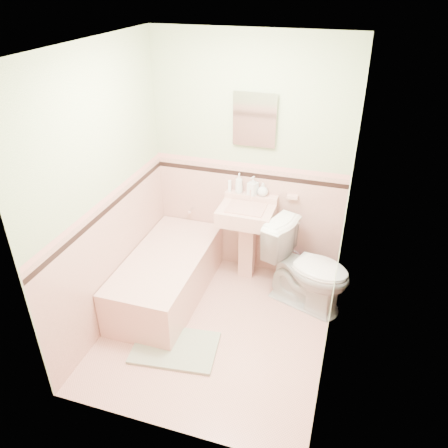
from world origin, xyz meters
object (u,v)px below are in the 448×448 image
(bathtub, at_px, (167,277))
(soap_bottle_mid, at_px, (253,186))
(medicine_cabinet, at_px, (255,119))
(sink, at_px, (246,243))
(soap_bottle_left, at_px, (239,183))
(toilet, at_px, (308,268))
(soap_bottle_right, at_px, (263,189))
(bucket, at_px, (290,268))
(shoe, at_px, (160,337))

(bathtub, distance_m, soap_bottle_mid, 1.27)
(bathtub, relative_size, medicine_cabinet, 3.33)
(sink, relative_size, soap_bottle_left, 4.12)
(toilet, bearing_deg, soap_bottle_right, 73.37)
(bucket, bearing_deg, soap_bottle_right, 172.23)
(medicine_cabinet, height_order, bucket, medicine_cabinet)
(sink, xyz_separation_m, soap_bottle_left, (-0.14, 0.18, 0.60))
(bathtub, relative_size, soap_bottle_mid, 7.60)
(bathtub, bearing_deg, toilet, 12.28)
(sink, xyz_separation_m, soap_bottle_mid, (0.01, 0.18, 0.59))
(soap_bottle_right, relative_size, shoe, 0.84)
(soap_bottle_left, distance_m, soap_bottle_mid, 0.15)
(bathtub, relative_size, sink, 1.73)
(sink, height_order, soap_bottle_left, soap_bottle_left)
(bathtub, xyz_separation_m, soap_bottle_left, (0.54, 0.71, 0.81))
(sink, bearing_deg, medicine_cabinet, 90.00)
(toilet, height_order, shoe, toilet)
(bathtub, relative_size, soap_bottle_right, 10.69)
(soap_bottle_left, xyz_separation_m, shoe, (-0.34, -1.36, -0.97))
(shoe, bearing_deg, soap_bottle_left, 53.43)
(soap_bottle_mid, distance_m, toilet, 0.99)
(medicine_cabinet, relative_size, bucket, 1.88)
(soap_bottle_mid, relative_size, shoe, 1.18)
(medicine_cabinet, height_order, shoe, medicine_cabinet)
(sink, distance_m, bucket, 0.58)
(toilet, bearing_deg, bathtub, 121.64)
(soap_bottle_right, xyz_separation_m, bucket, (0.35, -0.05, -0.88))
(soap_bottle_mid, bearing_deg, medicine_cabinet, 110.13)
(sink, xyz_separation_m, shoe, (-0.47, -1.18, -0.37))
(bathtub, distance_m, soap_bottle_right, 1.32)
(bathtub, height_order, bucket, bathtub)
(soap_bottle_right, distance_m, toilet, 0.90)
(medicine_cabinet, height_order, soap_bottle_mid, medicine_cabinet)
(bucket, bearing_deg, toilet, -59.17)
(bathtub, height_order, shoe, bathtub)
(toilet, distance_m, bucket, 0.52)
(medicine_cabinet, bearing_deg, toilet, -32.90)
(soap_bottle_mid, xyz_separation_m, soap_bottle_right, (0.11, 0.00, -0.03))
(toilet, bearing_deg, bucket, 50.19)
(bathtub, xyz_separation_m, toilet, (1.36, 0.30, 0.20))
(sink, relative_size, soap_bottle_mid, 4.39)
(bathtub, distance_m, soap_bottle_left, 1.20)
(sink, bearing_deg, soap_bottle_right, 57.18)
(soap_bottle_left, relative_size, shoe, 1.26)
(bathtub, relative_size, soap_bottle_left, 7.13)
(soap_bottle_right, bearing_deg, soap_bottle_left, 180.00)
(medicine_cabinet, xyz_separation_m, toilet, (0.68, -0.44, -1.27))
(sink, xyz_separation_m, toilet, (0.68, -0.23, -0.01))
(shoe, bearing_deg, sink, 45.55)
(soap_bottle_left, bearing_deg, toilet, -26.73)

